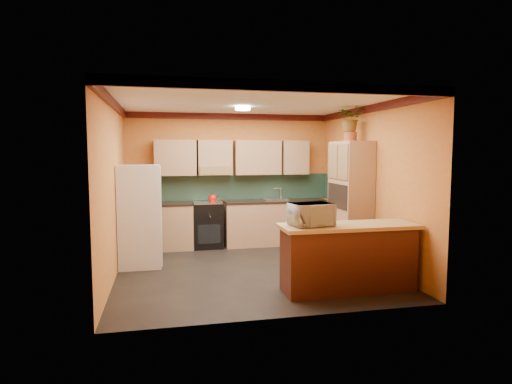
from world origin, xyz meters
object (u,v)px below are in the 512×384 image
base_cabinets_back (238,224)px  pantry (350,201)px  stove (208,225)px  breakfast_bar (348,259)px  microwave (311,214)px  fridge (140,216)px

base_cabinets_back → pantry: 2.41m
stove → breakfast_bar: (1.61, -3.14, -0.02)m
breakfast_bar → microwave: (-0.54, 0.00, 0.64)m
pantry → fridge: bearing=174.0°
base_cabinets_back → stove: stove is taller
pantry → breakfast_bar: pantry is taller
fridge → stove: bearing=43.7°
fridge → pantry: (3.60, -0.38, 0.20)m
fridge → microwave: (2.32, -1.95, 0.23)m
fridge → pantry: 3.63m
stove → fridge: bearing=-136.3°
base_cabinets_back → microwave: microwave is taller
breakfast_bar → microwave: 0.84m
base_cabinets_back → microwave: size_ratio=6.65×
base_cabinets_back → microwave: 3.24m
fridge → base_cabinets_back: bearing=32.5°
base_cabinets_back → microwave: (0.45, -3.14, 0.64)m
stove → microwave: microwave is taller
breakfast_bar → microwave: size_ratio=3.28×
stove → pantry: 2.89m
stove → pantry: size_ratio=0.43×
stove → microwave: (1.07, -3.14, 0.63)m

